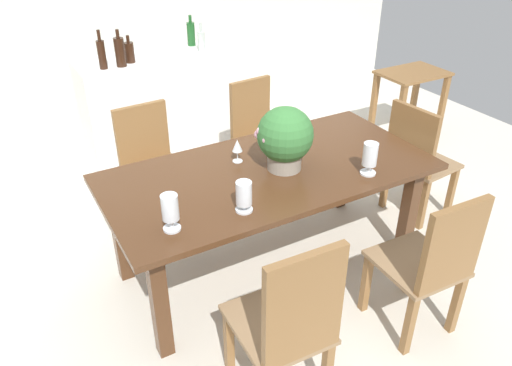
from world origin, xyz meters
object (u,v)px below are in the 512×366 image
Objects in this scene: kitchen_counter at (164,107)px; chair_near_right at (432,262)px; wine_bottle_amber at (201,41)px; chair_far_right at (257,133)px; chair_far_left at (150,160)px; crystal_vase_center_near at (244,195)px; side_table at (410,90)px; wine_bottle_clear at (120,52)px; wine_bottle_green at (129,52)px; wine_glass at (237,146)px; wine_bottle_tall at (191,33)px; flower_centerpiece at (285,137)px; crystal_vase_right at (170,210)px; crystal_vase_left at (370,156)px; chair_foot_end at (416,157)px; chair_near_left at (290,323)px; wine_bottle_dark at (102,54)px; dining_table at (269,183)px.

chair_near_right is at bearing -81.04° from kitchen_counter.
wine_bottle_amber is at bearing -9.63° from kitchen_counter.
chair_far_right is 1.04× the size of chair_far_left.
crystal_vase_center_near is (-0.81, -1.27, 0.34)m from chair_far_right.
wine_bottle_amber reaches higher than side_table.
chair_far_left is 2.99× the size of wine_bottle_clear.
kitchen_counter is 0.64m from wine_bottle_green.
wine_bottle_amber reaches higher than kitchen_counter.
wine_bottle_clear is at bearing 90.38° from crystal_vase_center_near.
kitchen_counter is (0.13, 1.74, -0.37)m from wine_glass.
crystal_vase_center_near is 0.56m from wine_glass.
wine_bottle_tall is (0.66, 0.23, 0.02)m from wine_bottle_green.
wine_bottle_tall is (0.30, 2.11, 0.12)m from flower_centerpiece.
crystal_vase_left is at bearing -2.11° from crystal_vase_right.
kitchen_counter is (-1.28, 1.94, -0.03)m from chair_foot_end.
chair_near_left is at bearing 113.23° from chair_foot_end.
chair_near_left is 3.40m from side_table.
kitchen_counter is at bearing 14.16° from wine_bottle_dark.
chair_far_right is 1.41m from wine_bottle_dark.
wine_bottle_tall reaches higher than chair_foot_end.
chair_far_right reaches higher than dining_table.
chair_near_right is 1.05× the size of chair_far_left.
crystal_vase_center_near reaches higher than wine_glass.
kitchen_counter is 4.77× the size of wine_bottle_clear.
chair_far_right is 3.74× the size of wine_bottle_amber.
chair_far_right is at bearing -87.62° from chair_near_right.
crystal_vase_center_near is (-0.35, -0.32, 0.20)m from dining_table.
chair_near_left is at bearing -92.04° from wine_bottle_clear.
chair_near_left reaches higher than kitchen_counter.
crystal_vase_center_near is at bearing -35.65° from chair_near_right.
chair_foot_end reaches higher than side_table.
wine_bottle_green is at bearing 77.26° from crystal_vase_right.
wine_bottle_tall is (0.51, 1.89, 0.22)m from wine_glass.
chair_far_left is at bearing -133.39° from wine_bottle_amber.
side_table is (1.81, 2.01, 0.00)m from chair_near_right.
chair_near_right is 2.95m from wine_bottle_green.
crystal_vase_left reaches higher than dining_table.
crystal_vase_center_near is (-1.64, -0.32, 0.34)m from chair_foot_end.
chair_near_right is 2.70m from side_table.
crystal_vase_left is at bearing -77.73° from kitchen_counter.
chair_far_left is (-0.92, 0.00, -0.01)m from chair_far_right.
dining_table is 9.01× the size of wine_bottle_green.
flower_centerpiece reaches higher than wine_glass.
chair_far_right is at bearing -86.82° from wine_bottle_tall.
crystal_vase_right reaches higher than wine_glass.
dining_table is at bearing -62.20° from chair_near_right.
wine_glass is 0.67× the size of wine_bottle_green.
chair_near_left is 0.80m from crystal_vase_right.
dining_table is 1.93m from kitchen_counter.
kitchen_counter reaches higher than crystal_vase_left.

